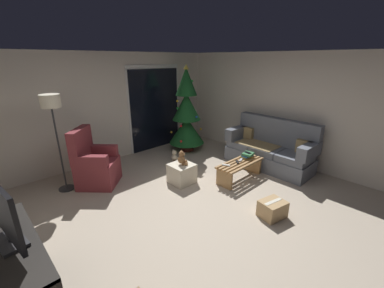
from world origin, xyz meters
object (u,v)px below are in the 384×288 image
(floor_lamp, at_px, (52,111))
(media_shelf, at_px, (19,284))
(armchair, at_px, (95,165))
(coffee_table, at_px, (240,168))
(teddy_bear_cream_by_tree, at_px, (175,156))
(remote_black, at_px, (237,162))
(cell_phone, at_px, (248,153))
(television, at_px, (3,212))
(christmas_tree, at_px, (186,115))
(remote_silver, at_px, (241,160))
(ottoman, at_px, (182,173))
(couch, at_px, (270,149))
(book_stack, at_px, (248,155))
(remote_white, at_px, (226,165))
(cardboard_box_taped_mid_floor, at_px, (272,209))
(teddy_bear_chestnut, at_px, (182,159))

(floor_lamp, distance_m, media_shelf, 2.78)
(armchair, bearing_deg, floor_lamp, 158.46)
(coffee_table, relative_size, teddy_bear_cream_by_tree, 3.86)
(remote_black, xyz_separation_m, cell_phone, (0.36, 0.01, 0.10))
(cell_phone, distance_m, television, 4.13)
(christmas_tree, xyz_separation_m, media_shelf, (-4.16, -2.27, -0.59))
(remote_silver, height_order, armchair, armchair)
(media_shelf, relative_size, ottoman, 3.18)
(couch, relative_size, christmas_tree, 0.88)
(cell_phone, xyz_separation_m, media_shelf, (-4.11, -0.32, -0.11))
(couch, height_order, media_shelf, couch)
(christmas_tree, distance_m, ottoman, 1.98)
(couch, xyz_separation_m, book_stack, (-0.74, 0.10, 0.03))
(remote_silver, bearing_deg, book_stack, -115.49)
(remote_black, height_order, remote_white, same)
(remote_black, relative_size, teddy_bear_cream_by_tree, 0.55)
(book_stack, height_order, floor_lamp, floor_lamp)
(christmas_tree, xyz_separation_m, television, (-4.13, -2.22, 0.14))
(cell_phone, bearing_deg, armchair, 152.18)
(remote_silver, relative_size, teddy_bear_cream_by_tree, 0.55)
(remote_silver, bearing_deg, armchair, 29.23)
(remote_silver, distance_m, television, 3.93)
(floor_lamp, bearing_deg, cell_phone, -33.22)
(cell_phone, height_order, television, television)
(armchair, bearing_deg, television, -127.58)
(book_stack, height_order, armchair, armchair)
(remote_white, xyz_separation_m, cardboard_box_taped_mid_floor, (-0.32, -1.20, -0.26))
(television, distance_m, ottoman, 3.12)
(remote_white, distance_m, book_stack, 0.65)
(couch, xyz_separation_m, coffee_table, (-1.04, 0.06, -0.15))
(christmas_tree, bearing_deg, couch, -71.49)
(armchair, relative_size, television, 1.35)
(armchair, distance_m, floor_lamp, 1.23)
(christmas_tree, height_order, cardboard_box_taped_mid_floor, christmas_tree)
(television, bearing_deg, christmas_tree, 28.25)
(floor_lamp, xyz_separation_m, ottoman, (1.77, -1.30, -1.31))
(armchair, distance_m, teddy_bear_chestnut, 1.69)
(remote_white, height_order, teddy_bear_cream_by_tree, remote_white)
(remote_silver, height_order, christmas_tree, christmas_tree)
(remote_silver, xyz_separation_m, media_shelf, (-3.89, -0.32, -0.01))
(ottoman, height_order, cardboard_box_taped_mid_floor, ottoman)
(cardboard_box_taped_mid_floor, bearing_deg, coffee_table, 59.09)
(cell_phone, xyz_separation_m, cardboard_box_taped_mid_floor, (-0.97, -1.15, -0.36))
(remote_silver, distance_m, book_stack, 0.22)
(couch, height_order, remote_silver, couch)
(teddy_bear_cream_by_tree, bearing_deg, couch, -50.34)
(christmas_tree, xyz_separation_m, floor_lamp, (-3.07, 0.02, 0.53))
(couch, height_order, teddy_bear_cream_by_tree, couch)
(cardboard_box_taped_mid_floor, bearing_deg, ottoman, 98.77)
(remote_silver, bearing_deg, cell_phone, -114.26)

